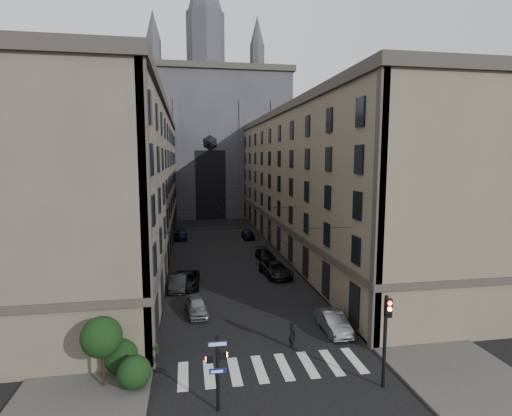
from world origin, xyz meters
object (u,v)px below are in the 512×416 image
gothic_tower (207,134)px  car_right_far (248,234)px  traffic_light_right (386,330)px  car_right_midnear (276,269)px  car_left_midfar (187,280)px  car_left_midnear (178,283)px  pedestrian (292,334)px  car_right_midfar (265,255)px  car_right_near (333,322)px  pedestrian_signal_left (217,366)px  car_left_near (197,306)px  car_left_far (181,234)px

gothic_tower → car_right_far: size_ratio=13.58×
traffic_light_right → car_right_midnear: size_ratio=0.96×
car_left_midfar → car_left_midnear: bearing=-134.8°
car_left_midfar → pedestrian: pedestrian is taller
car_left_midnear → car_left_midfar: car_left_midnear is taller
gothic_tower → car_right_midfar: 48.50m
gothic_tower → car_right_midfar: bearing=-84.3°
car_right_near → car_right_far: size_ratio=1.01×
traffic_light_right → car_right_near: (-0.16, 7.26, -2.58)m
pedestrian_signal_left → gothic_tower: bearing=87.3°
pedestrian_signal_left → pedestrian: size_ratio=2.13×
gothic_tower → car_right_midnear: size_ratio=10.73×
car_left_midnear → pedestrian: size_ratio=2.33×
car_right_midnear → car_right_midfar: car_right_midnear is taller
pedestrian_signal_left → car_left_midnear: pedestrian_signal_left is taller
pedestrian_signal_left → car_right_midnear: bearing=70.0°
car_left_midnear → pedestrian: 15.21m
car_right_near → car_right_far: car_right_far is taller
traffic_light_right → car_left_near: size_ratio=1.28×
car_right_midnear → pedestrian: size_ratio=2.88×
car_right_midnear → pedestrian_signal_left: bearing=-116.1°
car_left_midnear → car_right_midnear: (10.11, 2.70, 0.03)m
car_left_midnear → car_left_far: bearing=93.4°
pedestrian_signal_left → car_left_midfar: bearing=94.3°
car_left_midfar → car_right_near: 15.87m
traffic_light_right → pedestrian: bearing=124.8°
traffic_light_right → car_right_midfar: 28.04m
pedestrian_signal_left → car_right_far: pedestrian_signal_left is taller
car_right_near → pedestrian: size_ratio=2.29×
car_left_far → car_right_midnear: bearing=-64.9°
car_left_midnear → car_left_midfar: size_ratio=0.85×
car_right_midnear → car_right_far: size_ratio=1.27×
car_right_near → car_right_far: 34.24m
gothic_tower → pedestrian: 69.75m
car_left_midnear → car_left_midfar: 1.05m
car_left_far → car_left_near: bearing=-87.0°
car_left_near → car_right_midfar: car_left_near is taller
pedestrian_signal_left → car_right_midfar: size_ratio=0.88×
car_right_midfar → car_left_midfar: bearing=-140.4°
car_left_near → car_right_midnear: bearing=42.0°
traffic_light_right → car_left_near: (-9.80, 12.22, -2.60)m
pedestrian_signal_left → car_left_midnear: (-2.25, 18.95, -1.60)m
car_right_near → traffic_light_right: bearing=-89.2°
pedestrian → car_right_near: bearing=-77.6°
car_left_far → car_right_far: size_ratio=1.14×
car_left_near → car_left_far: bearing=88.5°
car_left_far → gothic_tower: bearing=79.1°
traffic_light_right → car_left_midfar: traffic_light_right is taller
car_left_midfar → car_right_far: (9.43, 22.26, 0.01)m
pedestrian_signal_left → car_right_midnear: pedestrian_signal_left is taller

